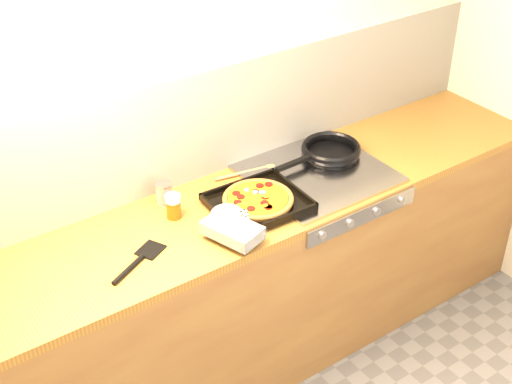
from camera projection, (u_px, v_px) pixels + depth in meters
room_shell at (196, 128)px, 3.05m from camera, size 3.20×3.20×3.20m
counter_run at (236, 289)px, 3.24m from camera, size 3.20×0.62×0.90m
stovetop at (317, 174)px, 3.20m from camera, size 0.60×0.56×0.02m
pizza_on_tray at (250, 207)px, 2.91m from camera, size 0.51×0.43×0.06m
frying_pan at (330, 151)px, 3.30m from camera, size 0.46×0.29×0.05m
tomato_can at (164, 193)px, 2.99m from camera, size 0.08×0.08×0.10m
juice_glass at (173, 206)px, 2.90m from camera, size 0.07×0.07×0.11m
wooden_spoon at (252, 171)px, 3.21m from camera, size 0.30×0.09×0.02m
black_spatula at (138, 261)px, 2.68m from camera, size 0.27×0.18×0.02m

